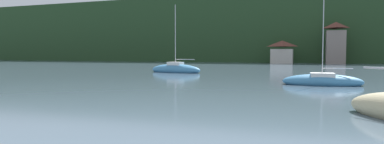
% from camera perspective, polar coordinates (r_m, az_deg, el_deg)
% --- Properties ---
extents(wooded_hillside, '(352.00, 58.87, 42.80)m').
position_cam_1_polar(wooded_hillside, '(140.59, 6.73, 5.82)').
color(wooded_hillside, '#264223').
rests_on(wooded_hillside, ground_plane).
extents(shore_building_west, '(6.28, 5.12, 6.49)m').
position_cam_1_polar(shore_building_west, '(98.27, 15.13, 3.29)').
color(shore_building_west, beige).
rests_on(shore_building_west, ground_plane).
extents(shore_building_westcentral, '(5.04, 5.89, 11.34)m').
position_cam_1_polar(shore_building_westcentral, '(98.54, 23.34, 4.49)').
color(shore_building_westcentral, gray).
rests_on(shore_building_westcentral, ground_plane).
extents(sailboat_far_2, '(8.84, 4.27, 10.57)m').
position_cam_1_polar(sailboat_far_2, '(49.96, -2.85, 0.44)').
color(sailboat_far_2, teal).
rests_on(sailboat_far_2, ground_plane).
extents(sailboat_far_7, '(7.05, 2.64, 8.04)m').
position_cam_1_polar(sailboat_far_7, '(32.40, 21.36, -1.47)').
color(sailboat_far_7, teal).
rests_on(sailboat_far_7, ground_plane).
extents(mooring_buoy_mid, '(0.51, 0.51, 0.51)m').
position_cam_1_polar(mooring_buoy_mid, '(38.20, 17.35, -1.25)').
color(mooring_buoy_mid, red).
rests_on(mooring_buoy_mid, ground_plane).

